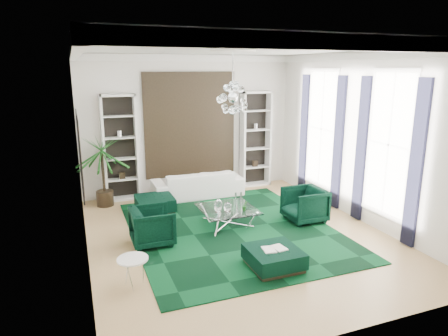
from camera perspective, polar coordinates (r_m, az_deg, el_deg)
name	(u,v)px	position (r m, az deg, el deg)	size (l,w,h in m)	color
floor	(237,235)	(8.57, 1.90, -9.60)	(6.00, 7.00, 0.02)	tan
ceiling	(239,48)	(7.87, 2.13, 16.82)	(6.00, 7.00, 0.02)	white
wall_back	(190,125)	(11.28, -4.93, 6.18)	(6.00, 0.02, 3.80)	white
wall_front	(350,198)	(5.05, 17.61, -4.16)	(6.00, 0.02, 3.80)	white
wall_left	(79,158)	(7.40, -20.03, 1.29)	(0.02, 7.00, 3.80)	white
wall_right	(361,138)	(9.56, 18.93, 4.08)	(0.02, 7.00, 3.80)	white
crown_molding	(239,54)	(7.87, 2.12, 16.02)	(6.00, 7.00, 0.18)	white
ceiling_medallion	(233,50)	(8.15, 1.28, 16.45)	(0.90, 0.90, 0.05)	white
tapestry	(190,125)	(11.23, -4.86, 6.15)	(2.50, 0.06, 2.80)	black
shelving_left	(120,148)	(10.80, -14.58, 2.75)	(0.90, 0.38, 2.80)	white
shelving_right	(255,139)	(11.85, 4.51, 4.12)	(0.90, 0.38, 2.80)	white
painting	(81,154)	(8.00, -19.81, 1.84)	(0.04, 1.30, 1.60)	black
window_near	(389,145)	(8.89, 22.49, 3.07)	(0.03, 1.10, 2.90)	white
curtain_near_a	(416,165)	(8.37, 25.76, 0.38)	(0.07, 0.30, 3.25)	black
curtain_near_b	(361,150)	(9.48, 19.01, 2.46)	(0.07, 0.30, 3.25)	black
window_far	(322,129)	(10.73, 13.77, 5.44)	(0.03, 1.10, 2.90)	white
curtain_far_a	(338,144)	(10.13, 16.01, 3.37)	(0.07, 0.30, 3.25)	black
curtain_far_b	(304,134)	(11.40, 11.35, 4.77)	(0.07, 0.30, 3.25)	black
rug	(232,229)	(8.82, 1.14, -8.75)	(4.20, 5.00, 0.02)	black
sofa	(197,184)	(10.98, -3.81, -2.25)	(2.45, 0.96, 0.71)	white
armchair_left	(152,226)	(8.15, -10.19, -8.17)	(0.81, 0.83, 0.75)	black
armchair_right	(304,205)	(9.36, 11.42, -5.18)	(0.84, 0.86, 0.78)	black
coffee_table	(228,217)	(8.96, 0.55, -7.03)	(1.19, 1.19, 0.41)	white
ottoman_side	(155,205)	(9.94, -9.84, -5.16)	(0.88, 0.88, 0.39)	black
ottoman_front	(274,258)	(7.25, 7.12, -12.70)	(0.88, 0.88, 0.35)	black
book	(274,248)	(7.16, 7.17, -11.33)	(0.42, 0.28, 0.03)	white
side_table	(133,273)	(6.78, -12.82, -14.37)	(0.50, 0.50, 0.48)	white
palm	(102,161)	(10.46, -17.00, 0.95)	(1.46, 1.46, 2.34)	#185819
chandelier	(233,98)	(8.16, 1.24, 9.98)	(0.86, 0.86, 0.77)	white
table_plant	(245,206)	(8.75, 2.98, -5.38)	(0.12, 0.10, 0.22)	#185819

